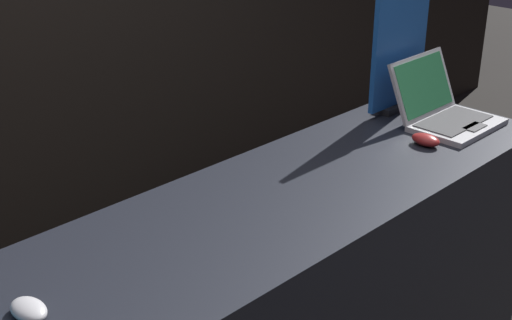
{
  "coord_description": "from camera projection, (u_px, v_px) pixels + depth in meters",
  "views": [
    {
      "loc": [
        -1.25,
        -0.94,
        1.86
      ],
      "look_at": [
        0.0,
        0.3,
        1.06
      ],
      "focal_mm": 50.0,
      "sensor_mm": 36.0,
      "label": 1
    }
  ],
  "objects": [
    {
      "name": "promo_stand_back",
      "position": [
        400.0,
        46.0,
        2.64
      ],
      "size": [
        0.32,
        0.07,
        0.52
      ],
      "color": "black",
      "rests_on": "display_counter"
    },
    {
      "name": "mouse_front",
      "position": [
        29.0,
        310.0,
        1.54
      ],
      "size": [
        0.07,
        0.11,
        0.03
      ],
      "color": "#B2B2B7",
      "rests_on": "display_counter"
    },
    {
      "name": "mouse_back",
      "position": [
        426.0,
        140.0,
        2.41
      ],
      "size": [
        0.06,
        0.1,
        0.04
      ],
      "color": "maroon",
      "rests_on": "display_counter"
    },
    {
      "name": "laptop_back",
      "position": [
        444.0,
        109.0,
        2.58
      ],
      "size": [
        0.33,
        0.32,
        0.23
      ],
      "color": "#B7B7BC",
      "rests_on": "display_counter"
    }
  ]
}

